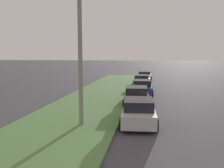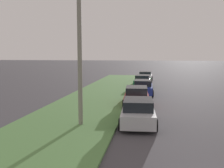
{
  "view_description": "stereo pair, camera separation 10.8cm",
  "coord_description": "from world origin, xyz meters",
  "px_view_note": "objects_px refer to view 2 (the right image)",
  "views": [
    {
      "loc": [
        -6.47,
        2.86,
        3.99
      ],
      "look_at": [
        12.64,
        5.75,
        1.69
      ],
      "focal_mm": 40.67,
      "sensor_mm": 36.0,
      "label": 1
    },
    {
      "loc": [
        -6.45,
        2.76,
        3.99
      ],
      "look_at": [
        12.64,
        5.75,
        1.69
      ],
      "focal_mm": 40.67,
      "sensor_mm": 36.0,
      "label": 2
    }
  ],
  "objects_px": {
    "parked_car_silver": "(138,112)",
    "parked_car_white": "(145,77)",
    "parked_car_blue": "(143,87)",
    "parked_car_green": "(143,81)",
    "streetlight": "(86,46)",
    "parked_car_red": "(137,96)"
  },
  "relations": [
    {
      "from": "parked_car_silver",
      "to": "parked_car_white",
      "type": "height_order",
      "value": "same"
    },
    {
      "from": "parked_car_blue",
      "to": "parked_car_green",
      "type": "relative_size",
      "value": 0.99
    },
    {
      "from": "parked_car_silver",
      "to": "parked_car_white",
      "type": "distance_m",
      "value": 23.0
    },
    {
      "from": "parked_car_blue",
      "to": "streetlight",
      "type": "distance_m",
      "value": 12.37
    },
    {
      "from": "parked_car_red",
      "to": "parked_car_green",
      "type": "height_order",
      "value": "same"
    },
    {
      "from": "parked_car_blue",
      "to": "parked_car_white",
      "type": "height_order",
      "value": "same"
    },
    {
      "from": "parked_car_red",
      "to": "parked_car_blue",
      "type": "height_order",
      "value": "same"
    },
    {
      "from": "parked_car_red",
      "to": "parked_car_blue",
      "type": "distance_m",
      "value": 5.22
    },
    {
      "from": "streetlight",
      "to": "parked_car_red",
      "type": "bearing_deg",
      "value": -20.55
    },
    {
      "from": "parked_car_blue",
      "to": "parked_car_red",
      "type": "bearing_deg",
      "value": 175.4
    },
    {
      "from": "parked_car_red",
      "to": "parked_car_white",
      "type": "height_order",
      "value": "same"
    },
    {
      "from": "parked_car_green",
      "to": "parked_car_silver",
      "type": "bearing_deg",
      "value": -175.61
    },
    {
      "from": "parked_car_blue",
      "to": "parked_car_white",
      "type": "xyz_separation_m",
      "value": [
        12.32,
        0.07,
        0.0
      ]
    },
    {
      "from": "parked_car_green",
      "to": "streetlight",
      "type": "xyz_separation_m",
      "value": [
        -17.39,
        2.45,
        3.67
      ]
    },
    {
      "from": "parked_car_silver",
      "to": "parked_car_blue",
      "type": "bearing_deg",
      "value": -2.7
    },
    {
      "from": "parked_car_red",
      "to": "parked_car_white",
      "type": "bearing_deg",
      "value": -3.7
    },
    {
      "from": "parked_car_white",
      "to": "streetlight",
      "type": "height_order",
      "value": "streetlight"
    },
    {
      "from": "parked_car_white",
      "to": "streetlight",
      "type": "relative_size",
      "value": 0.58
    },
    {
      "from": "parked_car_silver",
      "to": "parked_car_green",
      "type": "height_order",
      "value": "same"
    },
    {
      "from": "streetlight",
      "to": "parked_car_blue",
      "type": "bearing_deg",
      "value": -13.12
    },
    {
      "from": "parked_car_silver",
      "to": "streetlight",
      "type": "distance_m",
      "value": 4.67
    },
    {
      "from": "parked_car_white",
      "to": "parked_car_silver",
      "type": "bearing_deg",
      "value": -177.77
    }
  ]
}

